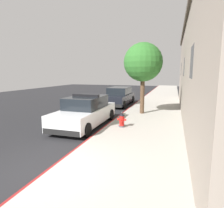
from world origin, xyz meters
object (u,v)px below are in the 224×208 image
at_px(police_cruiser, 86,112).
at_px(street_tree, 143,63).
at_px(parked_car_silver_ahead, 119,97).
at_px(fire_hydrant, 122,120).

height_order(police_cruiser, street_tree, street_tree).
xyz_separation_m(police_cruiser, parked_car_silver_ahead, (-0.15, 7.23, -0.00)).
distance_m(police_cruiser, parked_car_silver_ahead, 7.23).
xyz_separation_m(parked_car_silver_ahead, fire_hydrant, (2.19, -7.36, -0.25)).
bearing_deg(parked_car_silver_ahead, fire_hydrant, -73.46).
relative_size(parked_car_silver_ahead, street_tree, 1.05).
distance_m(parked_car_silver_ahead, street_tree, 5.28).
height_order(parked_car_silver_ahead, fire_hydrant, parked_car_silver_ahead).
relative_size(police_cruiser, street_tree, 1.05).
height_order(police_cruiser, parked_car_silver_ahead, police_cruiser).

